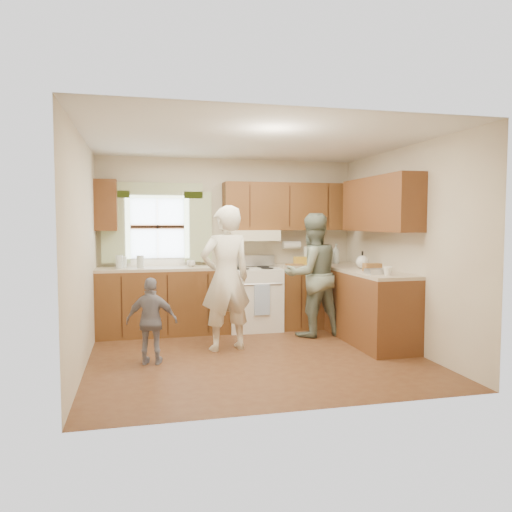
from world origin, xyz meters
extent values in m
plane|color=#512B19|center=(0.00, 0.00, 0.00)|extent=(3.80, 3.80, 0.00)
plane|color=white|center=(0.00, 0.00, 2.50)|extent=(3.80, 3.80, 0.00)
plane|color=beige|center=(0.00, 1.75, 1.25)|extent=(3.80, 0.00, 3.80)
plane|color=beige|center=(0.00, -1.75, 1.25)|extent=(3.80, 0.00, 3.80)
plane|color=beige|center=(-1.90, 0.00, 1.25)|extent=(0.00, 3.50, 3.50)
plane|color=beige|center=(1.90, 0.00, 1.25)|extent=(0.00, 3.50, 3.50)
cube|color=#46260F|center=(-0.99, 1.45, 0.45)|extent=(1.82, 0.60, 0.90)
cube|color=#46260F|center=(1.29, 1.45, 0.45)|extent=(1.22, 0.60, 0.90)
cube|color=#492610|center=(1.60, 0.32, 0.45)|extent=(0.60, 1.65, 0.90)
cube|color=tan|center=(-0.99, 1.45, 0.92)|extent=(1.82, 0.60, 0.04)
cube|color=tan|center=(1.29, 1.45, 0.92)|extent=(1.22, 0.60, 0.04)
cube|color=tan|center=(1.60, 0.32, 0.92)|extent=(0.60, 1.65, 0.04)
cube|color=#46260F|center=(0.90, 1.58, 1.80)|extent=(2.00, 0.33, 0.70)
cube|color=#492610|center=(-1.75, 1.58, 1.80)|extent=(0.30, 0.33, 0.70)
cube|color=#492610|center=(1.73, 0.32, 1.80)|extent=(0.33, 1.65, 0.70)
cube|color=beige|center=(0.30, 1.52, 1.38)|extent=(0.76, 0.45, 0.15)
cube|color=silver|center=(-1.05, 1.73, 1.50)|extent=(0.90, 0.03, 0.90)
cube|color=#ECE745|center=(-1.63, 1.68, 1.50)|extent=(0.40, 0.05, 1.02)
cube|color=#ECE745|center=(-0.47, 1.68, 1.50)|extent=(0.40, 0.05, 1.02)
cube|color=#ECE745|center=(-1.05, 1.68, 2.02)|extent=(1.30, 0.05, 0.22)
cylinder|color=white|center=(0.95, 1.65, 1.22)|extent=(0.27, 0.12, 0.12)
imported|color=silver|center=(-0.60, 1.43, 0.99)|extent=(0.15, 0.15, 0.09)
imported|color=silver|center=(1.60, 1.47, 1.09)|extent=(0.12, 0.12, 0.30)
imported|color=silver|center=(1.17, 1.38, 0.96)|extent=(0.26, 0.26, 0.05)
imported|color=silver|center=(1.55, -0.25, 0.99)|extent=(0.14, 0.14, 0.10)
cylinder|color=silver|center=(-1.58, 1.40, 1.03)|extent=(0.10, 0.10, 0.18)
cylinder|color=silver|center=(-1.54, 1.47, 1.02)|extent=(0.11, 0.11, 0.16)
cube|color=olive|center=(0.89, 1.30, 0.95)|extent=(0.24, 0.18, 0.02)
cube|color=gold|center=(1.03, 1.40, 1.00)|extent=(0.21, 0.14, 0.11)
cylinder|color=silver|center=(1.17, 1.49, 1.07)|extent=(0.15, 0.15, 0.26)
cylinder|color=silver|center=(1.47, 1.43, 1.04)|extent=(0.11, 0.11, 0.20)
sphere|color=silver|center=(1.64, 0.63, 1.03)|extent=(0.18, 0.18, 0.18)
cube|color=olive|center=(1.60, 0.26, 0.99)|extent=(0.22, 0.12, 0.10)
cube|color=silver|center=(1.51, -0.07, 0.97)|extent=(0.27, 0.19, 0.06)
cylinder|color=silver|center=(-1.30, 1.42, 1.03)|extent=(0.10, 0.10, 0.17)
cube|color=silver|center=(0.30, 1.43, 0.45)|extent=(0.76, 0.64, 0.90)
cube|color=#B7B7BC|center=(0.30, 1.69, 0.99)|extent=(0.76, 0.10, 0.16)
cylinder|color=#B7B7BC|center=(0.30, 1.11, 0.70)|extent=(0.68, 0.03, 0.03)
cube|color=#4C72B1|center=(0.35, 1.09, 0.48)|extent=(0.22, 0.02, 0.42)
cylinder|color=black|center=(0.12, 1.55, 0.91)|extent=(0.18, 0.18, 0.01)
cylinder|color=black|center=(0.48, 1.55, 0.91)|extent=(0.18, 0.18, 0.01)
cylinder|color=black|center=(0.12, 1.30, 0.91)|extent=(0.18, 0.18, 0.01)
cylinder|color=black|center=(0.48, 1.30, 0.91)|extent=(0.18, 0.18, 0.01)
imported|color=white|center=(-0.29, 0.38, 0.89)|extent=(0.72, 0.55, 1.77)
imported|color=#1F3728|center=(1.00, 0.85, 0.84)|extent=(0.92, 0.78, 1.69)
imported|color=gray|center=(-1.19, -0.06, 0.48)|extent=(0.60, 0.36, 0.96)
camera|label=1|loc=(-1.32, -5.61, 1.58)|focal=35.00mm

